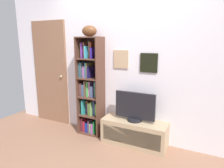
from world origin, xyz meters
name	(u,v)px	position (x,y,z in m)	size (l,w,h in m)	color
back_wall	(126,60)	(0.00, 1.13, 1.29)	(4.80, 0.08, 2.58)	white
bookshelf	(91,90)	(-0.58, 0.98, 0.77)	(0.41, 0.29, 1.66)	#533326
football	(89,31)	(-0.56, 0.96, 1.74)	(0.24, 0.17, 0.17)	brown
tv_stand	(134,132)	(0.25, 0.91, 0.19)	(1.01, 0.37, 0.39)	tan
television	(135,107)	(0.25, 0.91, 0.61)	(0.62, 0.22, 0.45)	black
door	(51,73)	(-1.56, 1.08, 0.98)	(0.78, 0.09, 1.96)	#875C43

